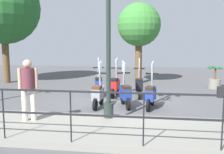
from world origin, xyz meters
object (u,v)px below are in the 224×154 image
object	(u,v)px
scooter_far_1	(115,85)
scooter_far_2	(99,84)
pedestrian_distant	(28,85)
scooter_near_2	(98,93)
scooter_near_1	(125,93)
scooter_far_0	(139,85)
tree_distant	(139,25)
potted_palm	(215,79)
lamp_post_near	(108,47)
tree_large	(3,8)
scooter_near_0	(151,94)

from	to	relation	value
scooter_far_1	scooter_far_2	xyz separation A→B (m)	(0.11, 0.69, 0.00)
pedestrian_distant	scooter_near_2	xyz separation A→B (m)	(2.11, -1.41, -0.60)
scooter_near_2	pedestrian_distant	bearing A→B (deg)	149.56
scooter_far_2	pedestrian_distant	bearing A→B (deg)	152.72
scooter_near_1	scooter_far_0	bearing A→B (deg)	-32.08
pedestrian_distant	scooter_far_1	size ratio (longest dim) A/B	1.03
tree_distant	potted_palm	bearing A→B (deg)	-105.95
lamp_post_near	tree_large	distance (m)	9.15
scooter_near_2	scooter_far_2	distance (m)	1.94
tree_distant	potted_palm	world-z (taller)	tree_distant
scooter_near_2	potted_palm	bearing A→B (deg)	-45.06
lamp_post_near	scooter_near_0	size ratio (longest dim) A/B	2.79
scooter_far_0	scooter_far_2	world-z (taller)	same
tree_distant	scooter_near_2	bearing A→B (deg)	167.80
scooter_far_0	pedestrian_distant	bearing A→B (deg)	141.76
scooter_far_2	scooter_far_1	bearing A→B (deg)	-111.81
tree_distant	scooter_far_2	xyz separation A→B (m)	(-3.44, 1.51, -2.59)
tree_distant	scooter_far_1	bearing A→B (deg)	166.99
potted_palm	lamp_post_near	bearing A→B (deg)	144.06
scooter_near_0	scooter_near_2	bearing A→B (deg)	104.02
scooter_near_0	pedestrian_distant	bearing A→B (deg)	135.59
tree_large	scooter_far_2	xyz separation A→B (m)	(-2.63, -5.61, -3.53)
tree_distant	scooter_near_0	world-z (taller)	tree_distant
scooter_near_0	scooter_far_0	world-z (taller)	same
scooter_near_2	scooter_far_2	xyz separation A→B (m)	(1.91, 0.35, 0.00)
lamp_post_near	scooter_near_0	distance (m)	2.56
pedestrian_distant	scooter_near_1	xyz separation A→B (m)	(2.29, -2.30, -0.60)
potted_palm	scooter_far_2	world-z (taller)	scooter_far_2
scooter_near_0	scooter_near_1	size ratio (longest dim) A/B	1.00
scooter_near_2	scooter_far_1	distance (m)	1.83
tree_large	scooter_far_0	bearing A→B (deg)	-110.63
pedestrian_distant	scooter_far_2	bearing A→B (deg)	146.59
tree_large	scooter_far_1	bearing A→B (deg)	-113.49
lamp_post_near	scooter_near_0	bearing A→B (deg)	-34.65
scooter_near_1	tree_large	bearing A→B (deg)	39.91
pedestrian_distant	scooter_far_0	distance (m)	4.80
pedestrian_distant	scooter_far_2	distance (m)	4.20
scooter_near_1	scooter_far_1	bearing A→B (deg)	1.40
tree_large	scooter_far_0	xyz separation A→B (m)	(-2.74, -7.27, -3.53)
scooter_far_0	tree_large	bearing A→B (deg)	65.92
tree_distant	scooter_near_1	distance (m)	5.78
tree_distant	scooter_near_0	xyz separation A→B (m)	(-5.23, -0.58, -2.59)
lamp_post_near	scooter_near_1	size ratio (longest dim) A/B	2.79
scooter_near_1	scooter_far_2	size ratio (longest dim) A/B	1.00
pedestrian_distant	scooter_near_1	bearing A→B (deg)	116.16
pedestrian_distant	tree_large	bearing A→B (deg)	-164.30
potted_palm	scooter_near_2	size ratio (longest dim) A/B	0.69
tree_distant	scooter_near_1	bearing A→B (deg)	177.11
scooter_far_2	scooter_far_0	bearing A→B (deg)	-106.49
scooter_far_0	scooter_far_2	bearing A→B (deg)	82.67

